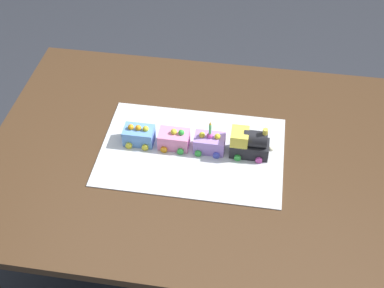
# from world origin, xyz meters

# --- Properties ---
(ground_plane) EXTENTS (8.00, 8.00, 0.00)m
(ground_plane) POSITION_xyz_m (0.00, 0.00, 0.00)
(ground_plane) COLOR #2D3038
(dining_table) EXTENTS (1.40, 1.00, 0.74)m
(dining_table) POSITION_xyz_m (0.00, 0.00, 0.63)
(dining_table) COLOR #4C331E
(dining_table) RESTS_ON ground
(cake_board) EXTENTS (0.60, 0.40, 0.00)m
(cake_board) POSITION_xyz_m (0.02, -0.00, 0.74)
(cake_board) COLOR silver
(cake_board) RESTS_ON dining_table
(cake_locomotive) EXTENTS (0.14, 0.08, 0.12)m
(cake_locomotive) POSITION_xyz_m (-0.16, -0.02, 0.79)
(cake_locomotive) COLOR #232328
(cake_locomotive) RESTS_ON cake_board
(cake_car_flatbed_lavender) EXTENTS (0.10, 0.08, 0.07)m
(cake_car_flatbed_lavender) POSITION_xyz_m (-0.03, -0.02, 0.77)
(cake_car_flatbed_lavender) COLOR #AD84E0
(cake_car_flatbed_lavender) RESTS_ON cake_board
(cake_car_hopper_bubblegum) EXTENTS (0.10, 0.08, 0.07)m
(cake_car_hopper_bubblegum) POSITION_xyz_m (0.09, -0.02, 0.77)
(cake_car_hopper_bubblegum) COLOR pink
(cake_car_hopper_bubblegum) RESTS_ON cake_board
(cake_car_gondola_sky_blue) EXTENTS (0.10, 0.08, 0.07)m
(cake_car_gondola_sky_blue) POSITION_xyz_m (0.20, -0.02, 0.77)
(cake_car_gondola_sky_blue) COLOR #669EEA
(cake_car_gondola_sky_blue) RESTS_ON cake_board
(birthday_candle) EXTENTS (0.01, 0.01, 0.05)m
(birthday_candle) POSITION_xyz_m (-0.03, -0.02, 0.84)
(birthday_candle) COLOR #66D872
(birthday_candle) RESTS_ON cake_car_flatbed_lavender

